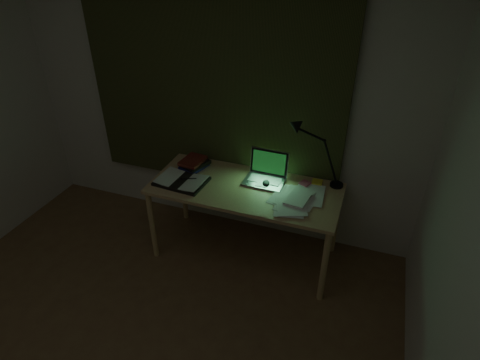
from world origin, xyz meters
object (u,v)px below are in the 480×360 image
object	(u,v)px
open_textbook	(182,181)
loose_papers	(292,197)
desk	(245,222)
desk_lamp	(341,155)
book_stack	(194,163)
laptop	(264,170)

from	to	relation	value
open_textbook	loose_papers	size ratio (longest dim) A/B	1.06
open_textbook	desk	bearing A→B (deg)	15.82
loose_papers	desk_lamp	world-z (taller)	desk_lamp
open_textbook	book_stack	size ratio (longest dim) A/B	1.78
laptop	loose_papers	size ratio (longest dim) A/B	0.97
desk	loose_papers	distance (m)	0.52
desk	loose_papers	size ratio (longest dim) A/B	4.06
open_textbook	desk_lamp	bearing A→B (deg)	21.34
desk_lamp	loose_papers	bearing A→B (deg)	-134.53
laptop	desk_lamp	bearing A→B (deg)	16.07
open_textbook	desk_lamp	size ratio (longest dim) A/B	0.70
desk	desk_lamp	world-z (taller)	desk_lamp
desk	laptop	bearing A→B (deg)	43.97
desk_lamp	book_stack	bearing A→B (deg)	-172.84
laptop	open_textbook	bearing A→B (deg)	-159.26
laptop	book_stack	bearing A→B (deg)	178.58
laptop	book_stack	distance (m)	0.63
desk	loose_papers	bearing A→B (deg)	-3.42
laptop	desk_lamp	size ratio (longest dim) A/B	0.64
desk	desk_lamp	size ratio (longest dim) A/B	2.68
desk	laptop	xyz separation A→B (m)	(0.12, 0.12, 0.46)
book_stack	desk_lamp	bearing A→B (deg)	5.69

